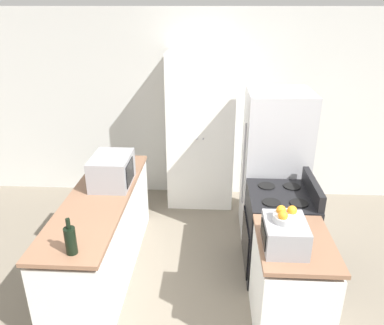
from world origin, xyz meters
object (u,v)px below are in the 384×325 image
stove (278,232)px  wine_bottle (71,240)px  pantry_cabinet (201,132)px  fruit_bowl (286,216)px  microwave (112,170)px  toaster_oven (285,235)px  refrigerator (274,166)px

stove → wine_bottle: (-1.74, -1.03, 0.55)m
pantry_cabinet → fruit_bowl: bearing=-72.7°
microwave → toaster_oven: size_ratio=1.33×
pantry_cabinet → refrigerator: 1.15m
pantry_cabinet → wine_bottle: size_ratio=6.98×
wine_bottle → microwave: bearing=89.2°
toaster_oven → refrigerator: bearing=84.1°
pantry_cabinet → microwave: (-0.87, -1.33, 0.01)m
microwave → toaster_oven: bearing=-32.5°
stove → toaster_oven: bearing=-98.8°
stove → pantry_cabinet: bearing=120.0°
wine_bottle → toaster_oven: size_ratio=0.78×
microwave → pantry_cabinet: bearing=56.9°
refrigerator → wine_bottle: (-1.77, -1.79, 0.13)m
refrigerator → wine_bottle: bearing=-134.7°
fruit_bowl → pantry_cabinet: bearing=107.3°
pantry_cabinet → microwave: bearing=-123.1°
microwave → wine_bottle: bearing=-90.8°
pantry_cabinet → microwave: 1.59m
refrigerator → fruit_bowl: 1.63m
stove → fruit_bowl: (-0.13, -0.84, 0.70)m
pantry_cabinet → stove: 1.80m
refrigerator → toaster_oven: (-0.17, -1.62, 0.13)m
refrigerator → pantry_cabinet: bearing=140.8°
wine_bottle → fruit_bowl: fruit_bowl is taller
toaster_oven → microwave: bearing=147.5°
wine_bottle → fruit_bowl: 1.62m
stove → toaster_oven: 1.04m
pantry_cabinet → fruit_bowl: pantry_cabinet is taller
stove → fruit_bowl: bearing=-98.8°
pantry_cabinet → toaster_oven: bearing=-73.0°
stove → toaster_oven: toaster_oven is taller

